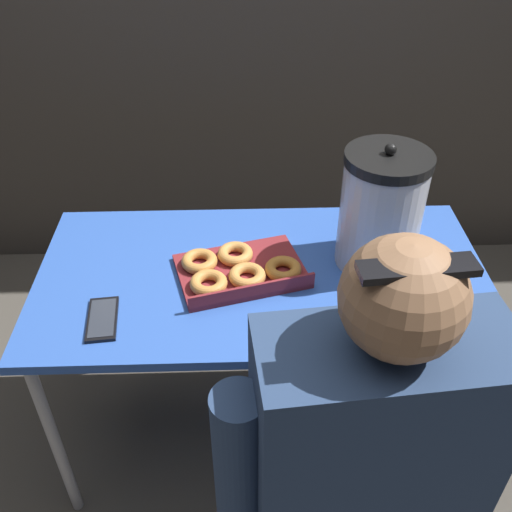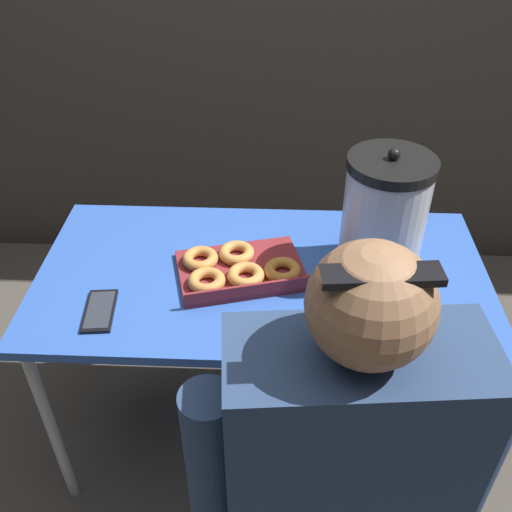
% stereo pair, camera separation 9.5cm
% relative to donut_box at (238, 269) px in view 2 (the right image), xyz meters
% --- Properties ---
extents(ground_plane, '(12.00, 12.00, 0.00)m').
position_rel_donut_box_xyz_m(ground_plane, '(0.07, 0.01, -0.72)').
color(ground_plane, '#4C473F').
extents(folding_table, '(1.27, 0.66, 0.70)m').
position_rel_donut_box_xyz_m(folding_table, '(0.07, 0.01, -0.07)').
color(folding_table, '#2D56B2').
rests_on(folding_table, ground).
extents(donut_box, '(0.40, 0.32, 0.05)m').
position_rel_donut_box_xyz_m(donut_box, '(0.00, 0.00, 0.00)').
color(donut_box, maroon).
rests_on(donut_box, folding_table).
extents(coffee_urn, '(0.23, 0.26, 0.37)m').
position_rel_donut_box_xyz_m(coffee_urn, '(0.39, 0.06, 0.15)').
color(coffee_urn, silver).
rests_on(coffee_urn, folding_table).
extents(cell_phone, '(0.09, 0.16, 0.01)m').
position_rel_donut_box_xyz_m(cell_phone, '(-0.35, -0.17, -0.02)').
color(cell_phone, black).
rests_on(cell_phone, folding_table).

